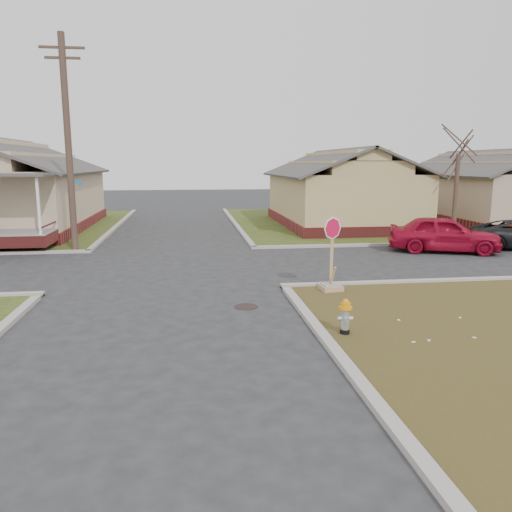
{
  "coord_description": "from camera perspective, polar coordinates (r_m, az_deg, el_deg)",
  "views": [
    {
      "loc": [
        0.74,
        -13.32,
        3.8
      ],
      "look_at": [
        2.67,
        1.0,
        1.1
      ],
      "focal_mm": 35.0,
      "sensor_mm": 36.0,
      "label": 1
    }
  ],
  "objects": [
    {
      "name": "verge_far_right",
      "position": [
        38.04,
        26.41,
        3.79
      ],
      "size": [
        37.0,
        19.0,
        0.05
      ],
      "primitive_type": "cube",
      "color": "#2E4117",
      "rests_on": "ground"
    },
    {
      "name": "side_house_yellow",
      "position": [
        31.26,
        9.64,
        7.48
      ],
      "size": [
        7.6,
        11.6,
        4.7
      ],
      "color": "maroon",
      "rests_on": "ground"
    },
    {
      "name": "tree_mid_right",
      "position": [
        27.05,
        21.83,
        6.34
      ],
      "size": [
        0.22,
        0.22,
        4.2
      ],
      "primitive_type": "cylinder",
      "color": "#3F2A24",
      "rests_on": "verge_far_right"
    },
    {
      "name": "stop_sign",
      "position": [
        15.04,
        8.58,
        -2.11
      ],
      "size": [
        0.63,
        0.61,
        2.21
      ],
      "rotation": [
        0.0,
        0.0,
        0.1
      ],
      "color": "#A67E5A",
      "rests_on": "ground"
    },
    {
      "name": "red_sedan",
      "position": [
        23.03,
        20.7,
        2.38
      ],
      "size": [
        4.98,
        3.34,
        1.58
      ],
      "primitive_type": "imported",
      "rotation": [
        0.0,
        0.0,
        1.22
      ],
      "color": "maroon",
      "rests_on": "ground"
    },
    {
      "name": "utility_pole",
      "position": [
        22.77,
        -20.68,
        12.09
      ],
      "size": [
        1.8,
        0.28,
        9.0
      ],
      "color": "#3F2A24",
      "rests_on": "ground"
    },
    {
      "name": "fire_hydrant",
      "position": [
        11.32,
        10.17,
        -6.61
      ],
      "size": [
        0.3,
        0.3,
        0.8
      ],
      "rotation": [
        0.0,
        0.0,
        -0.16
      ],
      "color": "black",
      "rests_on": "ground"
    },
    {
      "name": "ground",
      "position": [
        13.87,
        -10.48,
        -5.5
      ],
      "size": [
        120.0,
        120.0,
        0.0
      ],
      "primitive_type": "plane",
      "color": "#262628",
      "rests_on": "ground"
    },
    {
      "name": "curbs",
      "position": [
        18.72,
        -9.78,
        -1.28
      ],
      "size": [
        80.0,
        40.0,
        0.12
      ],
      "primitive_type": null,
      "color": "#AAA09A",
      "rests_on": "ground"
    },
    {
      "name": "manhole",
      "position": [
        13.45,
        -1.13,
        -5.8
      ],
      "size": [
        0.64,
        0.64,
        0.01
      ],
      "primitive_type": "cylinder",
      "color": "black",
      "rests_on": "ground"
    },
    {
      "name": "side_house_tan",
      "position": [
        35.53,
        25.35,
        6.98
      ],
      "size": [
        7.6,
        11.6,
        4.7
      ],
      "color": "maroon",
      "rests_on": "ground"
    }
  ]
}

